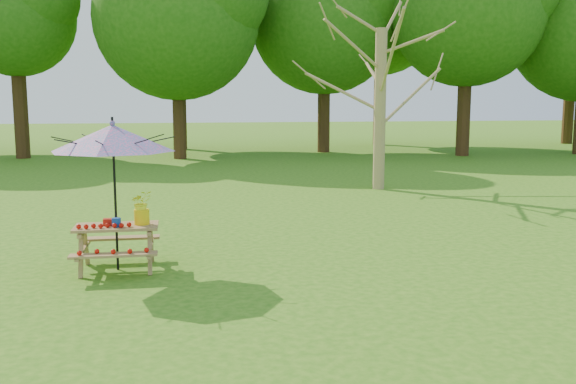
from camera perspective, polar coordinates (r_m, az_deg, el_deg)
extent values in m
plane|color=#2D6C14|center=(6.19, -8.02, -15.75)|extent=(120.00, 120.00, 0.00)
cylinder|color=#937B50|center=(17.87, 8.17, 7.25)|extent=(0.31, 0.31, 4.38)
cube|color=#916441|center=(9.73, -15.01, -2.99)|extent=(1.20, 0.62, 0.04)
cube|color=#916441|center=(9.26, -15.25, -5.42)|extent=(1.20, 0.22, 0.04)
cube|color=#916441|center=(10.33, -14.67, -3.97)|extent=(1.20, 0.22, 0.04)
cylinder|color=black|center=(9.65, -15.12, -0.23)|extent=(0.04, 0.04, 2.25)
cone|color=#1D70A6|center=(9.57, -15.31, 4.66)|extent=(2.03, 2.03, 0.38)
sphere|color=#1D70A6|center=(9.56, -15.35, 5.92)|extent=(0.08, 0.08, 0.08)
cube|color=#B01B0E|center=(9.75, -15.69, -2.58)|extent=(0.14, 0.12, 0.10)
cylinder|color=#143DA4|center=(9.60, -15.01, -2.63)|extent=(0.13, 0.13, 0.13)
cube|color=white|center=(9.88, -15.40, -2.51)|extent=(0.13, 0.13, 0.07)
cylinder|color=yellow|center=(9.70, -12.87, -2.16)|extent=(0.22, 0.22, 0.22)
imported|color=#FDFF28|center=(9.66, -12.91, -0.88)|extent=(0.38, 0.35, 0.34)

